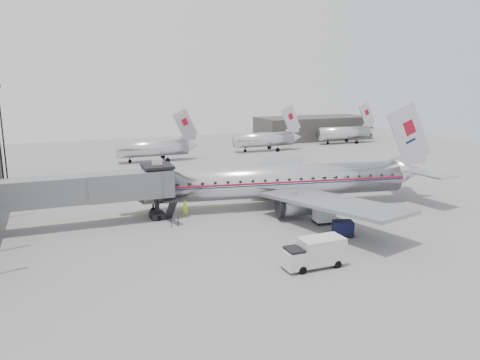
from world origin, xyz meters
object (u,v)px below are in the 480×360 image
at_px(airliner, 282,181).
at_px(baggage_cart_navy, 343,228).
at_px(service_van, 314,252).
at_px(baggage_cart_white, 324,215).
at_px(ramp_worker, 185,209).

bearing_deg(airliner, baggage_cart_navy, -77.66).
height_order(service_van, baggage_cart_navy, service_van).
bearing_deg(service_van, airliner, 70.72).
xyz_separation_m(airliner, baggage_cart_white, (1.18, -8.27, -2.36)).
relative_size(airliner, service_van, 7.48).
bearing_deg(baggage_cart_white, baggage_cart_navy, -90.25).
bearing_deg(service_van, ramp_worker, 108.24).
bearing_deg(ramp_worker, airliner, -2.94).
distance_m(airliner, baggage_cart_navy, 13.11).
relative_size(baggage_cart_white, ramp_worker, 1.32).
bearing_deg(baggage_cart_white, service_van, -119.02).
relative_size(service_van, baggage_cart_white, 2.21).
height_order(airliner, baggage_cart_white, airliner).
xyz_separation_m(baggage_cart_navy, baggage_cart_white, (0.56, 4.59, 0.10)).
distance_m(baggage_cart_white, ramp_worker, 16.36).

